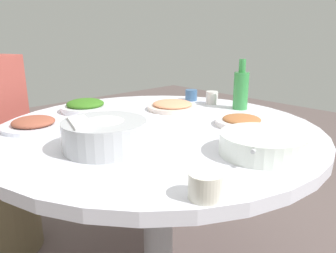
% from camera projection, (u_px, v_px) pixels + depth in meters
% --- Properties ---
extents(round_dining_table, '(1.27, 1.27, 0.76)m').
position_uv_depth(round_dining_table, '(157.00, 152.00, 1.33)').
color(round_dining_table, '#99999E').
rests_on(round_dining_table, ground).
extents(rice_bowl, '(0.27, 0.27, 0.10)m').
position_uv_depth(rice_bowl, '(105.00, 134.00, 1.05)').
color(rice_bowl, '#B2B5BA').
rests_on(rice_bowl, round_dining_table).
extents(soup_bowl, '(0.27, 0.26, 0.07)m').
position_uv_depth(soup_bowl, '(262.00, 145.00, 1.01)').
color(soup_bowl, white).
rests_on(soup_bowl, round_dining_table).
extents(dish_tofu_braise, '(0.21, 0.21, 0.04)m').
position_uv_depth(dish_tofu_braise, '(242.00, 121.00, 1.32)').
color(dish_tofu_braise, white).
rests_on(dish_tofu_braise, round_dining_table).
extents(dish_shrimp, '(0.24, 0.24, 0.04)m').
position_uv_depth(dish_shrimp, '(172.00, 106.00, 1.58)').
color(dish_shrimp, silver).
rests_on(dish_shrimp, round_dining_table).
extents(dish_greens, '(0.23, 0.23, 0.06)m').
position_uv_depth(dish_greens, '(85.00, 106.00, 1.55)').
color(dish_greens, silver).
rests_on(dish_greens, round_dining_table).
extents(dish_stirfry, '(0.24, 0.24, 0.05)m').
position_uv_depth(dish_stirfry, '(34.00, 124.00, 1.27)').
color(dish_stirfry, silver).
rests_on(dish_stirfry, round_dining_table).
extents(green_bottle, '(0.07, 0.07, 0.24)m').
position_uv_depth(green_bottle, '(241.00, 89.00, 1.57)').
color(green_bottle, '#369045').
rests_on(green_bottle, round_dining_table).
extents(tea_cup_near, '(0.06, 0.06, 0.06)m').
position_uv_depth(tea_cup_near, '(212.00, 98.00, 1.69)').
color(tea_cup_near, silver).
rests_on(tea_cup_near, round_dining_table).
extents(tea_cup_far, '(0.06, 0.06, 0.06)m').
position_uv_depth(tea_cup_far, '(191.00, 95.00, 1.78)').
color(tea_cup_far, '#385D89').
rests_on(tea_cup_far, round_dining_table).
extents(tea_cup_side, '(0.08, 0.08, 0.06)m').
position_uv_depth(tea_cup_side, '(206.00, 186.00, 0.75)').
color(tea_cup_side, silver).
rests_on(tea_cup_side, round_dining_table).
extents(stool_for_diner_left, '(0.36, 0.36, 0.43)m').
position_uv_depth(stool_for_diner_left, '(3.00, 211.00, 1.72)').
color(stool_for_diner_left, brown).
rests_on(stool_for_diner_left, ground).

